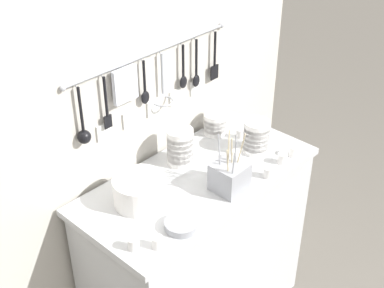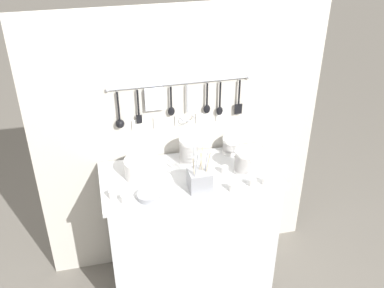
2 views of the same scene
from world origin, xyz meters
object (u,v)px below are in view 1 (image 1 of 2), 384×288
object	(u,v)px
plate_stack	(140,191)
cup_back_left	(134,244)
bowl_stack_wide_centre	(256,136)
cup_by_caddy	(158,242)
cup_edge_far	(268,172)
steel_mixing_bowl	(181,225)
cup_mid_row	(282,158)
cutlery_caddy	(229,177)
cup_centre	(236,155)
bowl_stack_back_corner	(215,124)
cup_front_right	(294,151)
bowl_stack_short_front	(180,147)
cup_front_left	(240,133)

from	to	relation	value
plate_stack	cup_back_left	bearing A→B (deg)	-137.32
bowl_stack_wide_centre	cup_by_caddy	world-z (taller)	bowl_stack_wide_centre
plate_stack	cup_edge_far	distance (m)	0.57
steel_mixing_bowl	cup_by_caddy	xyz separation A→B (m)	(-0.14, -0.01, 0.01)
plate_stack	cup_mid_row	bearing A→B (deg)	-22.39
plate_stack	cutlery_caddy	xyz separation A→B (m)	(0.32, -0.21, 0.01)
plate_stack	steel_mixing_bowl	size ratio (longest dim) A/B	1.64
cup_back_left	cup_centre	world-z (taller)	same
bowl_stack_back_corner	steel_mixing_bowl	xyz separation A→B (m)	(-0.62, -0.37, -0.04)
cup_centre	cup_mid_row	bearing A→B (deg)	-53.74
cutlery_caddy	cup_edge_far	size ratio (longest dim) A/B	5.57
cup_front_right	cup_edge_far	bearing A→B (deg)	-176.33
bowl_stack_short_front	plate_stack	size ratio (longest dim) A/B	0.80
cup_mid_row	cup_front_left	distance (m)	0.28
plate_stack	cup_edge_far	size ratio (longest dim) A/B	4.49
bowl_stack_wide_centre	steel_mixing_bowl	world-z (taller)	bowl_stack_wide_centre
bowl_stack_back_corner	cup_mid_row	xyz separation A→B (m)	(0.01, -0.39, -0.03)
cup_front_right	cup_mid_row	xyz separation A→B (m)	(-0.08, 0.00, 0.00)
steel_mixing_bowl	cup_back_left	size ratio (longest dim) A/B	2.74
cup_by_caddy	cutlery_caddy	bearing A→B (deg)	4.36
cup_front_left	cup_front_right	bearing A→B (deg)	-80.89
bowl_stack_short_front	cup_by_caddy	bearing A→B (deg)	-144.46
bowl_stack_back_corner	cup_centre	bearing A→B (deg)	-115.88
cup_back_left	plate_stack	bearing A→B (deg)	42.68
bowl_stack_short_front	bowl_stack_wide_centre	distance (m)	0.36
cup_back_left	cup_front_left	size ratio (longest dim) A/B	1.00
bowl_stack_back_corner	cup_front_right	distance (m)	0.41
cutlery_caddy	cup_edge_far	bearing A→B (deg)	-20.64
bowl_stack_wide_centre	cup_by_caddy	distance (m)	0.78
cup_front_right	bowl_stack_short_front	bearing A→B (deg)	139.37
steel_mixing_bowl	cutlery_caddy	distance (m)	0.32
cup_edge_far	cup_front_left	xyz separation A→B (m)	(0.17, 0.29, 0.00)
cup_mid_row	bowl_stack_wide_centre	bearing A→B (deg)	91.54
cup_front_left	cup_mid_row	bearing A→B (deg)	-97.86
bowl_stack_short_front	cup_by_caddy	world-z (taller)	bowl_stack_short_front
plate_stack	cup_front_left	distance (m)	0.67
cup_back_left	bowl_stack_back_corner	bearing A→B (deg)	21.27
steel_mixing_bowl	cup_centre	size ratio (longest dim) A/B	2.74
steel_mixing_bowl	cup_front_left	xyz separation A→B (m)	(0.67, 0.25, 0.01)
cup_back_left	cup_front_right	xyz separation A→B (m)	(0.91, -0.08, 0.00)
steel_mixing_bowl	cup_by_caddy	world-z (taller)	cup_by_caddy
bowl_stack_wide_centre	cup_edge_far	xyz separation A→B (m)	(-0.13, -0.17, -0.05)
bowl_stack_short_front	steel_mixing_bowl	xyz separation A→B (m)	(-0.31, -0.31, -0.07)
cutlery_caddy	cup_mid_row	world-z (taller)	cutlery_caddy
bowl_stack_wide_centre	steel_mixing_bowl	distance (m)	0.64
cup_front_right	cup_front_left	bearing A→B (deg)	99.11
cup_front_right	cup_mid_row	size ratio (longest dim) A/B	1.00
plate_stack	cup_centre	xyz separation A→B (m)	(0.51, -0.09, -0.03)
cup_mid_row	cup_front_left	bearing A→B (deg)	82.14
cup_front_right	cup_edge_far	xyz separation A→B (m)	(-0.22, -0.01, 0.00)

